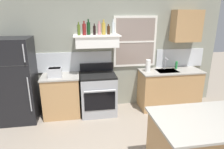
{
  "coord_description": "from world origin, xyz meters",
  "views": [
    {
      "loc": [
        -0.61,
        -2.17,
        2.17
      ],
      "look_at": [
        -0.05,
        1.2,
        1.1
      ],
      "focal_mm": 31.35,
      "sensor_mm": 36.0,
      "label": 1
    }
  ],
  "objects_px": {
    "bottle_red_label_wine": "(84,29)",
    "bottle_champagne_gold_foil": "(104,28)",
    "bottle_brown_stout": "(109,30)",
    "refrigerator": "(17,81)",
    "bottle_clear_tall": "(113,28)",
    "bottle_balsamic_dark": "(94,30)",
    "dish_soap_bottle": "(176,65)",
    "bottle_rose_pink": "(99,29)",
    "paper_towel_roll": "(148,66)",
    "kitchen_island": "(205,149)",
    "bottle_olive_oil_square": "(79,30)",
    "stove_range": "(98,93)",
    "bottle_dark_green_wine": "(89,28)",
    "toaster": "(55,72)"
  },
  "relations": [
    {
      "from": "bottle_rose_pink",
      "to": "bottle_champagne_gold_foil",
      "type": "bearing_deg",
      "value": -13.57
    },
    {
      "from": "refrigerator",
      "to": "bottle_rose_pink",
      "type": "height_order",
      "value": "bottle_rose_pink"
    },
    {
      "from": "bottle_dark_green_wine",
      "to": "bottle_brown_stout",
      "type": "distance_m",
      "value": 0.42
    },
    {
      "from": "bottle_balsamic_dark",
      "to": "bottle_champagne_gold_foil",
      "type": "relative_size",
      "value": 0.75
    },
    {
      "from": "bottle_olive_oil_square",
      "to": "paper_towel_roll",
      "type": "bearing_deg",
      "value": -1.24
    },
    {
      "from": "bottle_red_label_wine",
      "to": "bottle_clear_tall",
      "type": "xyz_separation_m",
      "value": [
        0.6,
        0.02,
        0.01
      ]
    },
    {
      "from": "bottle_balsamic_dark",
      "to": "dish_soap_bottle",
      "type": "distance_m",
      "value": 2.1
    },
    {
      "from": "bottle_dark_green_wine",
      "to": "bottle_balsamic_dark",
      "type": "bearing_deg",
      "value": -15.26
    },
    {
      "from": "stove_range",
      "to": "bottle_brown_stout",
      "type": "bearing_deg",
      "value": 24.53
    },
    {
      "from": "toaster",
      "to": "bottle_champagne_gold_foil",
      "type": "bearing_deg",
      "value": 6.72
    },
    {
      "from": "bottle_olive_oil_square",
      "to": "paper_towel_roll",
      "type": "xyz_separation_m",
      "value": [
        1.5,
        -0.03,
        -0.81
      ]
    },
    {
      "from": "paper_towel_roll",
      "to": "dish_soap_bottle",
      "type": "height_order",
      "value": "paper_towel_roll"
    },
    {
      "from": "refrigerator",
      "to": "bottle_balsamic_dark",
      "type": "distance_m",
      "value": 1.88
    },
    {
      "from": "stove_range",
      "to": "bottle_champagne_gold_foil",
      "type": "distance_m",
      "value": 1.42
    },
    {
      "from": "dish_soap_bottle",
      "to": "paper_towel_roll",
      "type": "bearing_deg",
      "value": -172.29
    },
    {
      "from": "bottle_brown_stout",
      "to": "paper_towel_roll",
      "type": "height_order",
      "value": "bottle_brown_stout"
    },
    {
      "from": "bottle_olive_oil_square",
      "to": "bottle_brown_stout",
      "type": "relative_size",
      "value": 1.23
    },
    {
      "from": "bottle_olive_oil_square",
      "to": "kitchen_island",
      "type": "distance_m",
      "value": 3.02
    },
    {
      "from": "bottle_clear_tall",
      "to": "bottle_red_label_wine",
      "type": "bearing_deg",
      "value": -177.85
    },
    {
      "from": "dish_soap_bottle",
      "to": "bottle_red_label_wine",
      "type": "bearing_deg",
      "value": -178.11
    },
    {
      "from": "refrigerator",
      "to": "bottle_champagne_gold_foil",
      "type": "height_order",
      "value": "bottle_champagne_gold_foil"
    },
    {
      "from": "toaster",
      "to": "bottle_champagne_gold_foil",
      "type": "relative_size",
      "value": 0.97
    },
    {
      "from": "bottle_champagne_gold_foil",
      "to": "paper_towel_roll",
      "type": "xyz_separation_m",
      "value": [
        0.99,
        -0.06,
        -0.83
      ]
    },
    {
      "from": "toaster",
      "to": "kitchen_island",
      "type": "bearing_deg",
      "value": -44.54
    },
    {
      "from": "bottle_champagne_gold_foil",
      "to": "kitchen_island",
      "type": "relative_size",
      "value": 0.22
    },
    {
      "from": "refrigerator",
      "to": "kitchen_island",
      "type": "height_order",
      "value": "refrigerator"
    },
    {
      "from": "bottle_balsamic_dark",
      "to": "paper_towel_roll",
      "type": "bearing_deg",
      "value": -2.11
    },
    {
      "from": "bottle_dark_green_wine",
      "to": "kitchen_island",
      "type": "distance_m",
      "value": 2.96
    },
    {
      "from": "bottle_dark_green_wine",
      "to": "bottle_rose_pink",
      "type": "bearing_deg",
      "value": 1.0
    },
    {
      "from": "bottle_balsamic_dark",
      "to": "dish_soap_bottle",
      "type": "xyz_separation_m",
      "value": [
        1.92,
        0.06,
        -0.84
      ]
    },
    {
      "from": "stove_range",
      "to": "kitchen_island",
      "type": "height_order",
      "value": "stove_range"
    },
    {
      "from": "bottle_dark_green_wine",
      "to": "bottle_brown_stout",
      "type": "height_order",
      "value": "bottle_dark_green_wine"
    },
    {
      "from": "paper_towel_roll",
      "to": "dish_soap_bottle",
      "type": "xyz_separation_m",
      "value": [
        0.74,
        0.1,
        -0.04
      ]
    },
    {
      "from": "bottle_rose_pink",
      "to": "dish_soap_bottle",
      "type": "xyz_separation_m",
      "value": [
        1.82,
        0.02,
        -0.86
      ]
    },
    {
      "from": "bottle_rose_pink",
      "to": "toaster",
      "type": "bearing_deg",
      "value": -171.35
    },
    {
      "from": "bottle_balsamic_dark",
      "to": "bottle_champagne_gold_foil",
      "type": "bearing_deg",
      "value": 4.15
    },
    {
      "from": "paper_towel_roll",
      "to": "kitchen_island",
      "type": "xyz_separation_m",
      "value": [
        0.07,
        -2.13,
        -0.59
      ]
    },
    {
      "from": "refrigerator",
      "to": "bottle_clear_tall",
      "type": "bearing_deg",
      "value": 3.22
    },
    {
      "from": "bottle_olive_oil_square",
      "to": "bottle_red_label_wine",
      "type": "height_order",
      "value": "bottle_red_label_wine"
    },
    {
      "from": "bottle_balsamic_dark",
      "to": "bottle_brown_stout",
      "type": "distance_m",
      "value": 0.3
    },
    {
      "from": "stove_range",
      "to": "bottle_clear_tall",
      "type": "xyz_separation_m",
      "value": [
        0.35,
        0.09,
        1.41
      ]
    },
    {
      "from": "bottle_champagne_gold_foil",
      "to": "bottle_brown_stout",
      "type": "distance_m",
      "value": 0.11
    },
    {
      "from": "refrigerator",
      "to": "bottle_brown_stout",
      "type": "relative_size",
      "value": 8.03
    },
    {
      "from": "bottle_brown_stout",
      "to": "kitchen_island",
      "type": "xyz_separation_m",
      "value": [
        0.95,
        -2.21,
        -1.38
      ]
    },
    {
      "from": "paper_towel_roll",
      "to": "stove_range",
      "type": "bearing_deg",
      "value": -178.12
    },
    {
      "from": "bottle_olive_oil_square",
      "to": "dish_soap_bottle",
      "type": "xyz_separation_m",
      "value": [
        2.24,
        0.07,
        -0.86
      ]
    },
    {
      "from": "bottle_red_label_wine",
      "to": "bottle_champagne_gold_foil",
      "type": "bearing_deg",
      "value": 3.99
    },
    {
      "from": "bottle_olive_oil_square",
      "to": "bottle_rose_pink",
      "type": "distance_m",
      "value": 0.42
    },
    {
      "from": "bottle_champagne_gold_foil",
      "to": "dish_soap_bottle",
      "type": "bearing_deg",
      "value": 1.4
    },
    {
      "from": "bottle_rose_pink",
      "to": "paper_towel_roll",
      "type": "xyz_separation_m",
      "value": [
        1.08,
        -0.08,
        -0.82
      ]
    }
  ]
}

